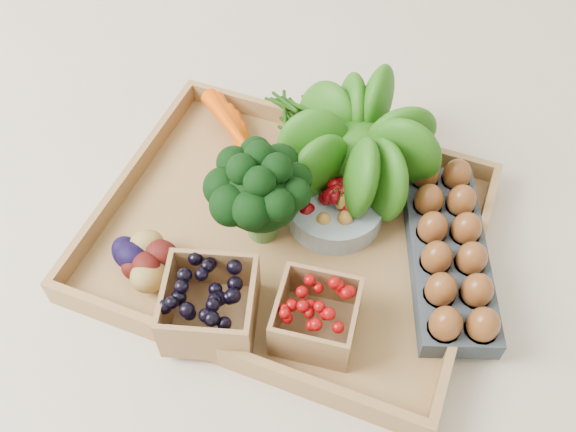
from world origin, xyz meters
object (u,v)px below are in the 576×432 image
(tray, at_px, (288,237))
(cherry_bowl, at_px, (335,208))
(broccoli, at_px, (262,207))
(egg_carton, at_px, (447,255))

(tray, height_order, cherry_bowl, cherry_bowl)
(tray, xyz_separation_m, broccoli, (-0.04, -0.01, 0.07))
(broccoli, distance_m, cherry_bowl, 0.12)
(broccoli, height_order, egg_carton, broccoli)
(tray, relative_size, broccoli, 3.61)
(tray, bearing_deg, egg_carton, 9.08)
(broccoli, xyz_separation_m, cherry_bowl, (0.09, 0.07, -0.04))
(tray, bearing_deg, cherry_bowl, 47.09)
(egg_carton, bearing_deg, tray, 169.29)
(cherry_bowl, xyz_separation_m, egg_carton, (0.18, -0.02, -0.00))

